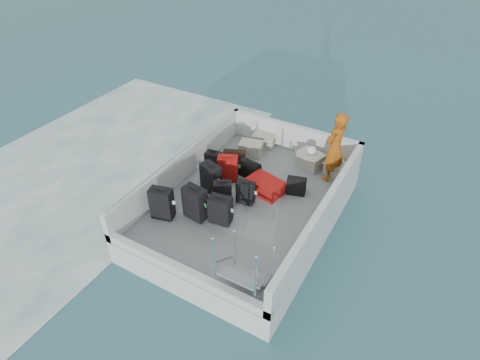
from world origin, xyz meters
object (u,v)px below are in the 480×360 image
Objects in this scene: suitcase_0 at (162,204)px; suitcase_2 at (214,162)px; suitcase_3 at (195,203)px; suitcase_5 at (228,169)px; suitcase_1 at (211,178)px; suitcase_6 at (220,210)px; crate_3 at (336,170)px; crate_1 at (264,140)px; passenger at (335,147)px; suitcase_4 at (223,193)px; suitcase_8 at (265,186)px; crate_2 at (310,160)px; crate_0 at (251,149)px; suitcase_7 at (246,193)px.

suitcase_2 is at bearing 74.56° from suitcase_0.
suitcase_0 is 0.69m from suitcase_3.
suitcase_5 reaches higher than suitcase_2.
suitcase_6 is (0.73, -0.77, -0.04)m from suitcase_1.
suitcase_0 is 4.18m from crate_3.
crate_1 is at bearing 92.26° from suitcase_6.
suitcase_0 is 0.42× the size of passenger.
passenger is at bearing -14.13° from crate_1.
suitcase_3 is 1.17× the size of suitcase_5.
suitcase_2 is 0.96× the size of suitcase_4.
suitcase_3 is at bearing -19.12° from passenger.
crate_2 reaches higher than suitcase_8.
crate_0 is at bearing 66.74° from suitcase_5.
passenger is (2.17, 1.82, 0.50)m from suitcase_1.
crate_0 is at bearing 100.61° from suitcase_3.
crate_3 is (2.06, 2.88, -0.21)m from suitcase_3.
suitcase_1 reaches higher than suitcase_2.
crate_1 is at bearing 170.64° from crate_3.
suitcase_1 is at bearing 110.17° from suitcase_3.
crate_3 is (2.10, -0.35, -0.00)m from crate_1.
suitcase_2 is 0.87× the size of suitcase_6.
crate_3 is (0.69, -0.04, -0.02)m from crate_2.
suitcase_6 is at bearing 8.07° from suitcase_0.
suitcase_3 reaches higher than suitcase_1.
suitcase_4 reaches higher than suitcase_8.
suitcase_0 is 3.04m from crate_0.
suitcase_1 is 1.20× the size of crate_2.
crate_1 is (-0.72, 2.30, -0.11)m from suitcase_7.
suitcase_2 is 0.87× the size of suitcase_5.
suitcase_8 is 1.49× the size of crate_1.
passenger is (0.60, -0.20, 0.68)m from crate_2.
crate_3 is at bearing 52.79° from suitcase_6.
suitcase_6 is (0.26, -0.52, 0.03)m from suitcase_4.
suitcase_2 is at bearing -153.13° from crate_3.
suitcase_1 is at bearing -92.02° from crate_0.
suitcase_7 is 1.01× the size of crate_1.
suitcase_3 is at bearing -111.51° from suitcase_5.
suitcase_6 reaches higher than suitcase_2.
suitcase_2 is at bearing 136.84° from suitcase_1.
suitcase_8 is at bearing -62.26° from crate_1.
suitcase_0 is at bearing -98.86° from crate_1.
suitcase_6 is at bearing -119.01° from crate_3.
suitcase_1 is 0.41× the size of passenger.
crate_1 is at bearing 63.00° from suitcase_5.
suitcase_5 is 1.22m from crate_0.
suitcase_8 is (0.61, 0.84, -0.13)m from suitcase_4.
suitcase_6 reaches higher than crate_1.
crate_2 reaches higher than crate_3.
suitcase_0 reaches higher than suitcase_1.
suitcase_1 reaches higher than suitcase_6.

